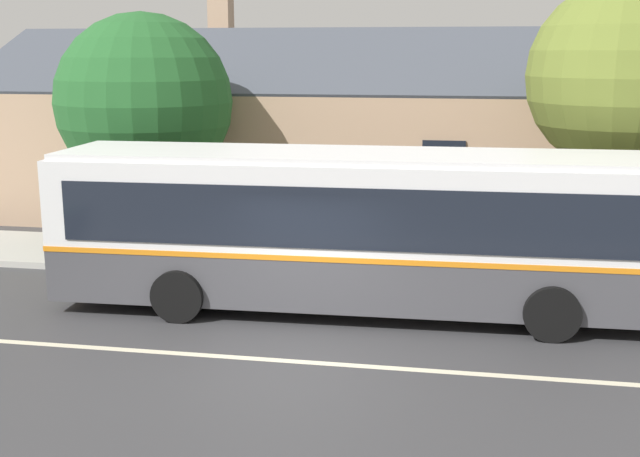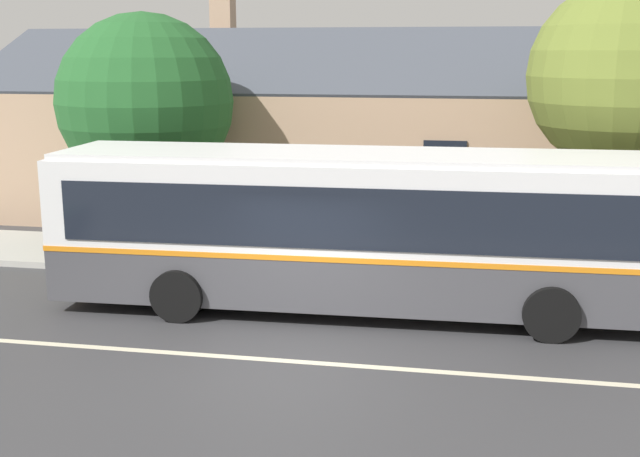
% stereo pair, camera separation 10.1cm
% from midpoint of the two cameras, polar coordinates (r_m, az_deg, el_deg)
% --- Properties ---
extents(ground_plane, '(300.00, 300.00, 0.00)m').
position_cam_midpoint_polar(ground_plane, '(13.34, -2.29, -9.42)').
color(ground_plane, '#38383A').
extents(sidewalk_far, '(60.00, 3.00, 0.15)m').
position_cam_midpoint_polar(sidewalk_far, '(18.92, 1.64, -2.50)').
color(sidewalk_far, '#ADAAA3').
rests_on(sidewalk_far, ground).
extents(lane_divider_stripe, '(60.00, 0.16, 0.01)m').
position_cam_midpoint_polar(lane_divider_stripe, '(13.34, -2.29, -9.40)').
color(lane_divider_stripe, beige).
rests_on(lane_divider_stripe, ground).
extents(community_building, '(27.98, 9.16, 6.71)m').
position_cam_midpoint_polar(community_building, '(25.44, 8.94, 5.72)').
color(community_building, tan).
rests_on(community_building, ground).
extents(transit_bus, '(11.76, 2.99, 3.10)m').
position_cam_midpoint_polar(transit_bus, '(15.47, 2.40, 0.16)').
color(transit_bus, '#47474C').
rests_on(transit_bus, ground).
extents(bench_by_building, '(1.79, 0.51, 0.94)m').
position_cam_midpoint_polar(bench_by_building, '(20.56, -15.20, -0.28)').
color(bench_by_building, brown).
rests_on(bench_by_building, sidewalk_far).
extents(street_tree_primary, '(4.29, 4.29, 6.58)m').
position_cam_midpoint_polar(street_tree_primary, '(19.23, 20.69, 10.05)').
color(street_tree_primary, '#4C3828').
rests_on(street_tree_primary, ground).
extents(street_tree_secondary, '(4.41, 4.41, 5.93)m').
position_cam_midpoint_polar(street_tree_secondary, '(20.75, -12.59, 8.48)').
color(street_tree_secondary, '#4C3828').
rests_on(street_tree_secondary, ground).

